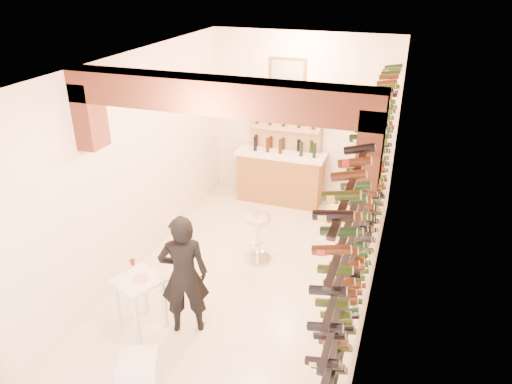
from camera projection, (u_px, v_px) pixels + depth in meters
ground at (250, 278)px, 7.13m from camera, size 6.00×6.00×0.00m
room_shell at (242, 142)px, 5.93m from camera, size 3.52×6.02×3.21m
wine_rack at (363, 201)px, 6.01m from camera, size 0.32×5.70×2.56m
back_counter at (280, 176)px, 9.25m from camera, size 1.70×0.62×1.29m
back_shelving at (285, 141)px, 9.17m from camera, size 1.40×0.31×2.73m
tasting_table at (139, 288)px, 5.92m from camera, size 0.68×0.68×0.91m
white_stool at (139, 377)px, 5.12m from camera, size 0.53×0.53×0.50m
person at (184, 275)px, 5.82m from camera, size 0.71×0.61×1.64m
chrome_barstool at (258, 235)px, 7.39m from camera, size 0.40×0.40×0.78m
crate_lower at (340, 227)px, 8.25m from camera, size 0.49×0.37×0.27m
crate_upper at (341, 214)px, 8.13m from camera, size 0.50×0.43×0.24m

